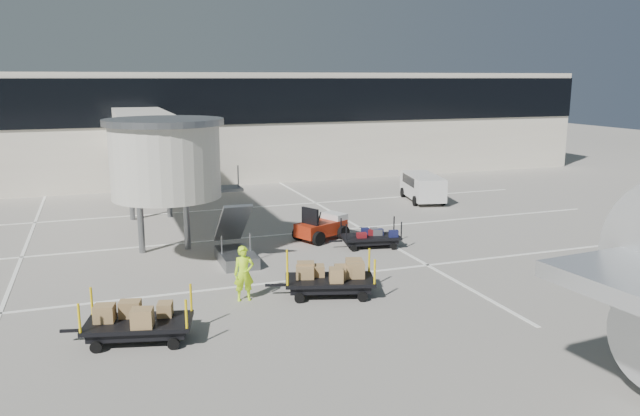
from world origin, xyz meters
The scene contains 10 objects.
ground centered at (0.00, 0.00, 0.00)m, with size 140.00×140.00×0.00m, color #B1AA9E.
lane_markings centered at (-0.67, 9.33, 0.01)m, with size 40.00×30.00×0.02m.
terminal centered at (-0.35, 29.94, 4.11)m, with size 64.00×12.11×15.20m.
jet_bridge centered at (-3.97, 12.26, 4.28)m, with size 5.70×20.40×6.03m.
baggage_tug centered at (3.32, 7.47, 0.60)m, with size 2.81×2.43×1.66m.
suitcase_cart centered at (4.90, 5.44, 0.45)m, with size 3.33×1.77×1.28m.
box_cart_near centered at (0.81, 0.00, 0.62)m, with size 3.94×2.40×1.52m.
box_cart_far centered at (-5.76, -1.82, 0.57)m, with size 3.87×2.22×1.48m.
ground_worker centered at (-2.09, 0.53, 0.98)m, with size 0.71×0.47×1.95m, color #C2FF1A.
minivan centered at (12.57, 14.44, 1.00)m, with size 2.67×4.65×1.66m.
Camera 1 is at (-6.61, -19.84, 7.63)m, focal length 35.00 mm.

